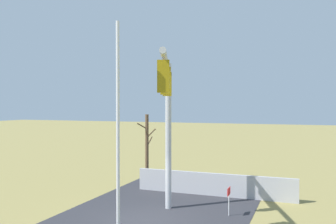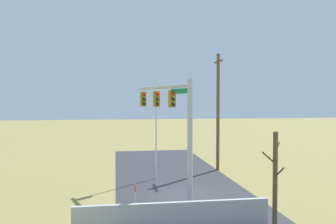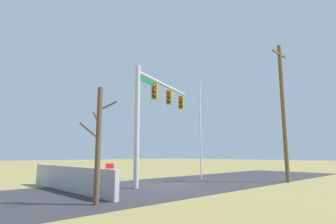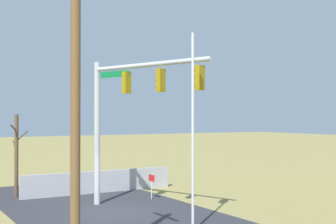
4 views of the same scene
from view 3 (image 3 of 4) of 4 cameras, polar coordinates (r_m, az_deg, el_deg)
The scene contains 9 objects.
ground_plane at distance 15.97m, azimuth -0.11°, elevation -15.31°, with size 160.00×160.00×0.00m, color olive.
road_surface at distance 18.93m, azimuth 8.97°, elevation -14.20°, with size 28.00×8.00×0.01m, color #2D2D33.
sidewalk_corner at distance 14.15m, azimuth -10.20°, elevation -15.96°, with size 6.00×6.00×0.01m, color #B7B5AD.
retaining_fence at distance 14.32m, azimuth -20.30°, elevation -13.10°, with size 0.20×8.49×1.19m, color #A8A8AD.
signal_mast at distance 16.53m, azimuth -2.84°, elevation 1.41°, with size 6.26×2.38×6.67m.
flagpole at distance 20.02m, azimuth 6.86°, elevation -3.76°, with size 0.10×0.10×7.13m, color silver.
utility_pole at distance 19.47m, azimuth 23.19°, elevation 0.63°, with size 1.90×0.26×9.19m.
bare_tree at distance 10.14m, azimuth -14.55°, elevation -6.32°, with size 1.27×1.02×4.23m.
open_sign at distance 17.06m, azimuth -12.26°, elevation -11.65°, with size 0.56×0.04×1.22m.
Camera 3 is at (10.95, 11.48, 1.75)m, focal length 28.80 mm.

